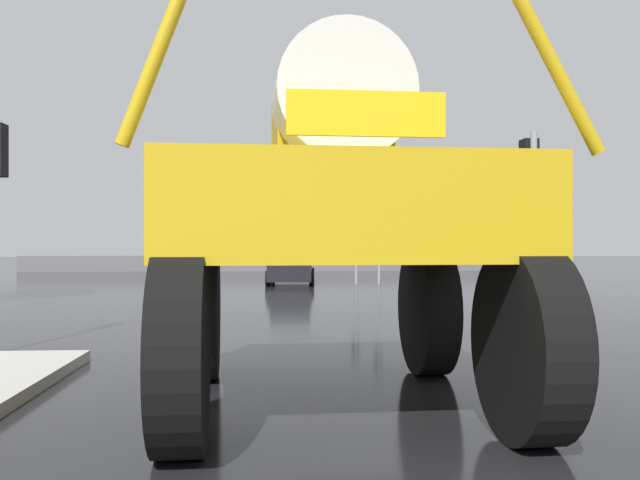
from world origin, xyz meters
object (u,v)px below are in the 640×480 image
(traffic_signal_far_right, at_px, (356,225))
(traffic_signal_far_left, at_px, (378,216))
(oversize_sprayer, at_px, (334,224))
(traffic_signal_near_right, at_px, (530,191))
(sedan_ahead, at_px, (291,266))

(traffic_signal_far_right, bearing_deg, traffic_signal_far_left, -0.50)
(oversize_sprayer, distance_m, traffic_signal_near_right, 5.34)
(sedan_ahead, distance_m, traffic_signal_far_right, 3.18)
(oversize_sprayer, xyz_separation_m, traffic_signal_near_right, (3.60, 3.88, 0.65))
(oversize_sprayer, relative_size, traffic_signal_near_right, 1.43)
(traffic_signal_near_right, bearing_deg, traffic_signal_far_left, 89.66)
(sedan_ahead, height_order, traffic_signal_far_right, traffic_signal_far_right)
(oversize_sprayer, bearing_deg, sedan_ahead, -2.90)
(oversize_sprayer, relative_size, traffic_signal_far_right, 1.54)
(oversize_sprayer, relative_size, traffic_signal_far_left, 1.33)
(traffic_signal_far_right, bearing_deg, traffic_signal_near_right, -87.24)
(sedan_ahead, distance_m, traffic_signal_near_right, 17.75)
(traffic_signal_near_right, bearing_deg, oversize_sprayer, -132.84)
(sedan_ahead, bearing_deg, traffic_signal_far_left, -82.99)
(oversize_sprayer, bearing_deg, traffic_signal_far_right, -10.05)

